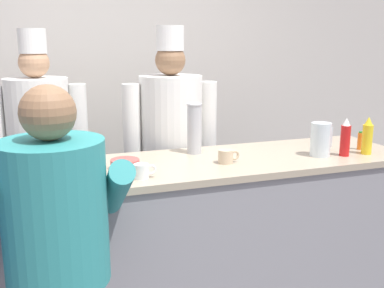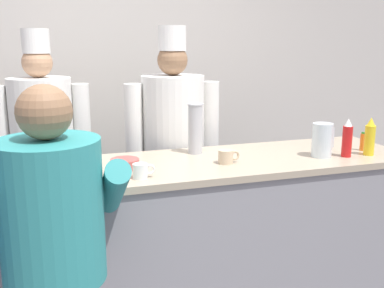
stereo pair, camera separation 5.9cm
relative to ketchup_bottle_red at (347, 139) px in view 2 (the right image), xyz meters
name	(u,v)px [view 2 (the right image)]	position (x,y,z in m)	size (l,w,h in m)	color
wall_back	(119,80)	(-1.15, 1.73, 0.26)	(10.00, 0.06, 2.70)	beige
diner_counter	(163,242)	(-1.15, 0.17, -0.60)	(3.16, 0.72, 0.98)	gray
ketchup_bottle_red	(347,139)	(0.00, 0.00, 0.00)	(0.06, 0.06, 0.24)	red
mustard_bottle_yellow	(370,138)	(0.16, -0.01, 0.00)	(0.06, 0.06, 0.24)	yellow
hot_sauce_bottle_orange	(363,142)	(0.20, 0.11, -0.05)	(0.03, 0.03, 0.12)	orange
water_pitcher_clear	(322,140)	(-0.15, 0.05, -0.01)	(0.14, 0.13, 0.21)	silver
breakfast_plate	(14,185)	(-1.94, -0.02, -0.10)	(0.23, 0.23, 0.05)	white
cereal_bowl	(125,164)	(-1.37, 0.16, -0.09)	(0.16, 0.16, 0.05)	#B24C47
coffee_mug_tan	(226,157)	(-0.77, 0.08, -0.07)	(0.13, 0.09, 0.08)	beige
coffee_mug_white	(141,171)	(-1.32, -0.06, -0.07)	(0.12, 0.08, 0.08)	white
cup_stack_steel	(195,129)	(-0.87, 0.37, 0.05)	(0.10, 0.10, 0.32)	#B7BABF
diner_seated_teal	(52,217)	(-1.77, -0.41, -0.14)	(0.66, 0.65, 1.52)	#B2B5BA
cook_in_whites_near	(43,141)	(-1.81, 1.07, -0.12)	(0.69, 0.44, 1.77)	#232328
cook_in_whites_far	(173,140)	(-0.91, 0.78, -0.11)	(0.70, 0.45, 1.79)	#232328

